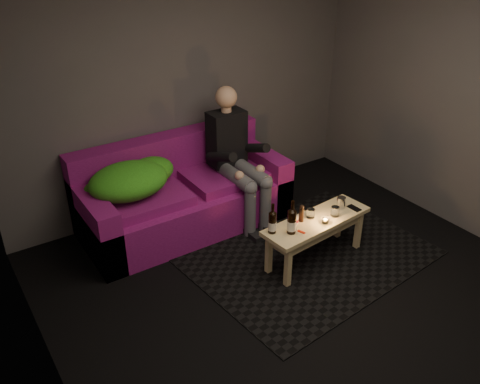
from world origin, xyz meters
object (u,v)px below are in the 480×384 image
at_px(sofa, 182,196).
at_px(beer_bottle_b, 292,221).
at_px(steel_cup, 341,203).
at_px(beer_bottle_a, 272,222).
at_px(coffee_table, 316,227).
at_px(person, 236,155).

xyz_separation_m(sofa, beer_bottle_b, (0.38, -1.27, 0.23)).
relative_size(sofa, steel_cup, 18.90).
relative_size(sofa, beer_bottle_b, 6.60).
bearing_deg(steel_cup, beer_bottle_a, 178.86).
relative_size(beer_bottle_a, steel_cup, 2.56).
height_order(coffee_table, beer_bottle_a, beer_bottle_a).
bearing_deg(beer_bottle_b, person, 81.82).
bearing_deg(sofa, steel_cup, -49.31).
height_order(sofa, beer_bottle_b, sofa).
bearing_deg(beer_bottle_a, person, 73.92).
bearing_deg(steel_cup, person, 115.41).
height_order(person, steel_cup, person).
distance_m(beer_bottle_b, steel_cup, 0.66).
distance_m(sofa, beer_bottle_b, 1.35).
relative_size(coffee_table, steel_cup, 10.12).
height_order(coffee_table, beer_bottle_b, beer_bottle_b).
bearing_deg(person, beer_bottle_a, -106.08).
distance_m(coffee_table, beer_bottle_b, 0.38).
relative_size(person, beer_bottle_b, 4.40).
distance_m(person, beer_bottle_b, 1.13).
bearing_deg(beer_bottle_a, steel_cup, -1.14).
bearing_deg(steel_cup, beer_bottle_b, -173.10).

